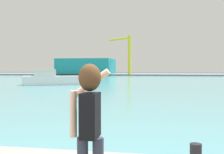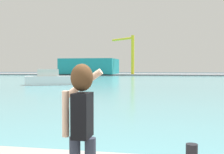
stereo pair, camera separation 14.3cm
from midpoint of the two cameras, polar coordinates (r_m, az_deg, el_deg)
The scene contains 8 objects.
ground_plane at distance 53.50m, azimuth 9.09°, elevation -0.71°, with size 220.00×220.00×0.00m, color #334751.
harbor_water at distance 55.50m, azimuth 9.16°, elevation -0.61°, with size 140.00×100.00×0.02m, color #599EA8.
far_shore_dock at distance 95.46m, azimuth 9.89°, elevation 0.51°, with size 140.00×20.00×0.48m, color gray.
person_photographer at distance 3.51m, azimuth -5.07°, elevation -8.35°, with size 0.52×0.55×1.74m.
harbor_bollard at distance 5.37m, azimuth 16.80°, elevation -14.72°, with size 0.21×0.21×0.33m, color black.
boat_moored at distance 39.29m, azimuth -11.68°, elevation -0.43°, with size 8.23×5.56×2.17m.
warehouse_left at distance 94.75m, azimuth -4.52°, elevation 2.19°, with size 17.90×13.47×5.04m, color teal.
port_crane at distance 89.39m, azimuth 3.68°, elevation 5.52°, with size 8.35×7.31×12.28m.
Camera 2 is at (1.75, -3.41, 2.30)m, focal length 44.58 mm.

